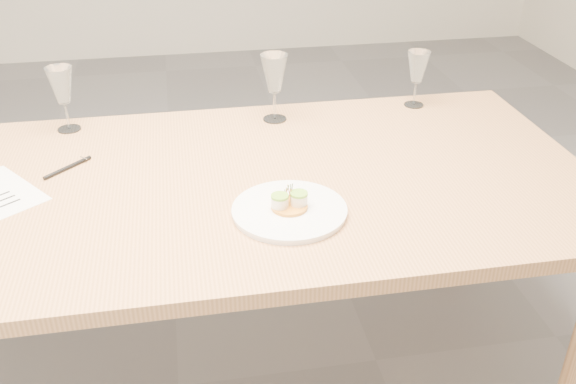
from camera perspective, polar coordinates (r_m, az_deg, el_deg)
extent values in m
cube|color=tan|center=(1.75, -11.72, 0.02)|extent=(2.40, 1.00, 0.04)
cylinder|color=tan|center=(2.50, 15.22, -0.73)|extent=(0.07, 0.07, 0.71)
cylinder|color=white|center=(1.58, 0.13, -1.71)|extent=(0.28, 0.28, 0.01)
cylinder|color=white|center=(1.58, 0.13, -1.52)|extent=(0.29, 0.29, 0.01)
cylinder|color=orange|center=(1.58, 0.13, -1.33)|extent=(0.09, 0.09, 0.01)
cylinder|color=#F9EACB|center=(1.56, -0.73, -0.89)|extent=(0.04, 0.04, 0.03)
cylinder|color=#F9EACB|center=(1.57, 0.98, -0.65)|extent=(0.04, 0.04, 0.03)
cylinder|color=#8AC035|center=(1.55, -0.73, -0.38)|extent=(0.04, 0.04, 0.01)
cylinder|color=#8AC035|center=(1.56, 0.99, -0.15)|extent=(0.04, 0.04, 0.01)
cylinder|color=tan|center=(1.55, 2.44, -2.14)|extent=(0.04, 0.04, 0.00)
cylinder|color=black|center=(1.89, -18.99, 2.07)|extent=(0.12, 0.12, 0.01)
cube|color=silver|center=(1.91, -17.72, 2.90)|extent=(0.02, 0.02, 0.00)
cylinder|color=white|center=(2.14, -18.86, 5.32)|extent=(0.07, 0.07, 0.00)
cylinder|color=white|center=(2.12, -19.06, 6.44)|extent=(0.01, 0.01, 0.09)
cone|color=white|center=(2.09, -19.51, 8.94)|extent=(0.08, 0.08, 0.11)
cylinder|color=white|center=(2.10, -1.18, 6.51)|extent=(0.08, 0.08, 0.00)
cylinder|color=white|center=(2.08, -1.20, 7.73)|extent=(0.01, 0.01, 0.09)
cone|color=white|center=(2.04, -1.23, 10.50)|extent=(0.09, 0.09, 0.12)
cylinder|color=white|center=(2.25, 11.11, 7.62)|extent=(0.07, 0.07, 0.00)
cylinder|color=white|center=(2.24, 11.22, 8.62)|extent=(0.01, 0.01, 0.08)
cone|color=white|center=(2.21, 11.46, 10.85)|extent=(0.08, 0.08, 0.10)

